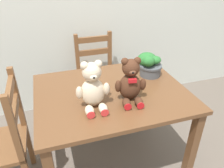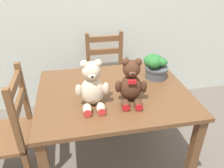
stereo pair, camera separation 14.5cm
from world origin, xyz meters
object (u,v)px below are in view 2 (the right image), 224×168
(wooden_chair_behind, at_px, (107,78))
(teddy_bear_left, at_px, (92,87))
(wooden_chair_side, at_px, (6,134))
(potted_plant, at_px, (155,66))
(teddy_bear_right, at_px, (131,83))

(wooden_chair_behind, bearing_deg, teddy_bear_left, 74.59)
(wooden_chair_side, bearing_deg, teddy_bear_left, -103.98)
(wooden_chair_side, height_order, potted_plant, wooden_chair_side)
(teddy_bear_right, bearing_deg, wooden_chair_behind, -80.17)
(wooden_chair_behind, distance_m, wooden_chair_side, 1.18)
(wooden_chair_behind, relative_size, potted_plant, 4.41)
(wooden_chair_behind, bearing_deg, wooden_chair_side, 38.97)
(teddy_bear_left, xyz_separation_m, potted_plant, (0.55, 0.30, -0.04))
(wooden_chair_side, relative_size, potted_plant, 4.51)
(teddy_bear_left, xyz_separation_m, teddy_bear_right, (0.26, 0.00, -0.00))
(teddy_bear_left, bearing_deg, teddy_bear_right, -177.91)
(teddy_bear_left, height_order, teddy_bear_right, teddy_bear_left)
(wooden_chair_behind, height_order, teddy_bear_right, teddy_bear_right)
(teddy_bear_left, bearing_deg, potted_plant, -149.51)
(potted_plant, bearing_deg, teddy_bear_left, -151.54)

